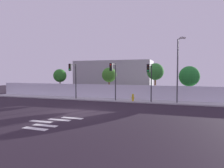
% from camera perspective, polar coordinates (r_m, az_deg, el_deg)
% --- Properties ---
extents(ground_plane, '(80.00, 80.00, 0.00)m').
position_cam_1_polar(ground_plane, '(18.59, -9.86, -7.76)').
color(ground_plane, '#281E29').
extents(sidewalk, '(36.00, 2.40, 0.15)m').
position_cam_1_polar(sidewalk, '(26.00, -1.24, -4.47)').
color(sidewalk, '#B7B7B7').
rests_on(sidewalk, ground).
extents(perimeter_wall, '(36.00, 0.18, 1.80)m').
position_cam_1_polar(perimeter_wall, '(27.10, -0.32, -2.09)').
color(perimeter_wall, silver).
rests_on(perimeter_wall, sidewalk).
extents(crosswalk_marking, '(3.39, 3.88, 0.01)m').
position_cam_1_polar(crosswalk_marking, '(15.09, -16.79, -10.37)').
color(crosswalk_marking, silver).
rests_on(crosswalk_marking, ground).
extents(traffic_light_left, '(0.39, 1.47, 4.54)m').
position_cam_1_polar(traffic_light_left, '(26.38, -11.08, 2.98)').
color(traffic_light_left, black).
rests_on(traffic_light_left, sidewalk).
extents(traffic_light_center, '(0.41, 1.54, 4.34)m').
position_cam_1_polar(traffic_light_center, '(23.12, 10.64, 2.66)').
color(traffic_light_center, black).
rests_on(traffic_light_center, sidewalk).
extents(traffic_light_right, '(0.44, 1.38, 4.52)m').
position_cam_1_polar(traffic_light_right, '(24.20, 0.31, 3.01)').
color(traffic_light_right, black).
rests_on(traffic_light_right, sidewalk).
extents(street_lamp_curbside, '(0.85, 1.78, 7.15)m').
position_cam_1_polar(street_lamp_curbside, '(23.63, 18.25, 4.97)').
color(street_lamp_curbside, '#4C4C51').
rests_on(street_lamp_curbside, sidewalk).
extents(fire_hydrant, '(0.44, 0.26, 0.86)m').
position_cam_1_polar(fire_hydrant, '(24.27, 5.94, -3.74)').
color(fire_hydrant, gold).
rests_on(fire_hydrant, sidewalk).
extents(roadside_tree_leftmost, '(1.97, 1.97, 4.12)m').
position_cam_1_polar(roadside_tree_leftmost, '(31.54, -14.55, 2.29)').
color(roadside_tree_leftmost, brown).
rests_on(roadside_tree_leftmost, ground).
extents(roadside_tree_midleft, '(2.04, 2.04, 4.28)m').
position_cam_1_polar(roadside_tree_midleft, '(28.02, -0.81, 2.57)').
color(roadside_tree_midleft, brown).
rests_on(roadside_tree_midleft, ground).
extents(roadside_tree_midright, '(2.17, 2.17, 4.78)m').
position_cam_1_polar(roadside_tree_midright, '(26.61, 12.18, 3.39)').
color(roadside_tree_midright, brown).
rests_on(roadside_tree_midright, ground).
extents(roadside_tree_rightmost, '(2.50, 2.50, 4.37)m').
position_cam_1_polar(roadside_tree_rightmost, '(26.48, 21.06, 2.04)').
color(roadside_tree_rightmost, brown).
rests_on(roadside_tree_rightmost, ground).
extents(low_building_distant, '(15.67, 6.00, 6.01)m').
position_cam_1_polar(low_building_distant, '(41.60, 0.43, 2.40)').
color(low_building_distant, '#A7A7A7').
rests_on(low_building_distant, ground).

